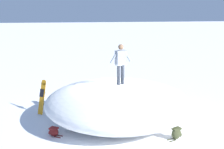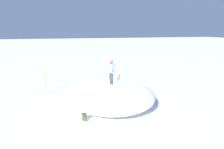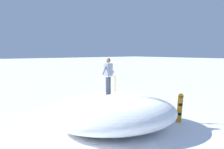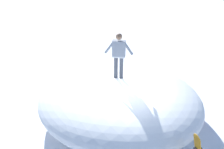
# 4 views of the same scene
# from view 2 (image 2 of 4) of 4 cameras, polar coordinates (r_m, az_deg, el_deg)

# --- Properties ---
(ground) EXTENTS (240.00, 240.00, 0.00)m
(ground) POSITION_cam_2_polar(r_m,az_deg,el_deg) (14.19, 1.69, -8.43)
(ground) COLOR white
(snow_mound) EXTENTS (6.89, 7.19, 1.63)m
(snow_mound) POSITION_cam_2_polar(r_m,az_deg,el_deg) (13.31, 0.13, -6.17)
(snow_mound) COLOR white
(snow_mound) RESTS_ON ground
(snowboarder_standing) EXTENTS (0.41, 1.00, 1.69)m
(snowboarder_standing) POSITION_cam_2_polar(r_m,az_deg,el_deg) (12.71, -0.21, 1.27)
(snowboarder_standing) COLOR #333842
(snowboarder_standing) RESTS_ON snow_mound
(snowboard_primary_upright) EXTENTS (0.50, 0.49, 1.57)m
(snowboard_primary_upright) POSITION_cam_2_polar(r_m,az_deg,el_deg) (16.69, 1.76, -2.20)
(snowboard_primary_upright) COLOR orange
(snowboard_primary_upright) RESTS_ON ground
(backpack_near) EXTENTS (0.49, 0.57, 0.34)m
(backpack_near) POSITION_cam_2_polar(r_m,az_deg,el_deg) (15.81, -6.42, -5.56)
(backpack_near) COLOR maroon
(backpack_near) RESTS_ON ground
(backpack_far) EXTENTS (0.37, 0.63, 0.45)m
(backpack_far) POSITION_cam_2_polar(r_m,az_deg,el_deg) (11.53, -8.32, -12.61)
(backpack_far) COLOR #383D23
(backpack_far) RESTS_ON ground
(trail_marker_pole) EXTENTS (0.10, 0.10, 1.96)m
(trail_marker_pole) POSITION_cam_2_polar(r_m,az_deg,el_deg) (16.70, -19.53, -2.17)
(trail_marker_pole) COLOR orange
(trail_marker_pole) RESTS_ON ground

